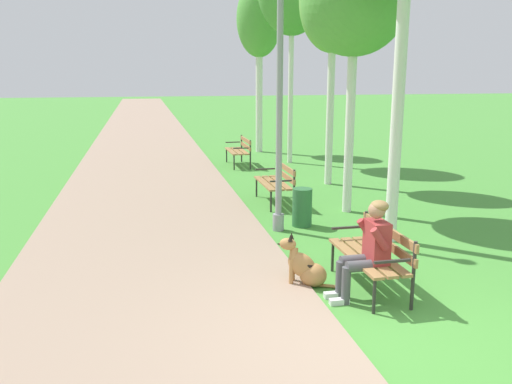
{
  "coord_description": "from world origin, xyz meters",
  "views": [
    {
      "loc": [
        -2.33,
        -4.63,
        2.74
      ],
      "look_at": [
        -0.62,
        3.32,
        0.9
      ],
      "focal_mm": 36.91,
      "sensor_mm": 36.0,
      "label": 1
    }
  ],
  "objects_px": {
    "park_bench_near": "(374,251)",
    "birch_tree_sixth": "(259,22)",
    "lamp_post_near": "(279,98)",
    "litter_bin": "(302,207)",
    "person_seated_on_near_bench": "(368,246)",
    "park_bench_mid": "(277,180)",
    "dog_shepherd": "(305,267)",
    "birch_tree_third": "(355,3)",
    "park_bench_far": "(240,149)",
    "birch_tree_fourth": "(333,3)"
  },
  "relations": [
    {
      "from": "park_bench_far",
      "to": "birch_tree_third",
      "type": "bearing_deg",
      "value": -78.85
    },
    {
      "from": "park_bench_mid",
      "to": "litter_bin",
      "type": "height_order",
      "value": "park_bench_mid"
    },
    {
      "from": "lamp_post_near",
      "to": "birch_tree_sixth",
      "type": "relative_size",
      "value": 0.77
    },
    {
      "from": "park_bench_mid",
      "to": "person_seated_on_near_bench",
      "type": "xyz_separation_m",
      "value": [
        -0.13,
        -4.99,
        0.17
      ]
    },
    {
      "from": "person_seated_on_near_bench",
      "to": "birch_tree_sixth",
      "type": "bearing_deg",
      "value": 83.59
    },
    {
      "from": "birch_tree_sixth",
      "to": "park_bench_far",
      "type": "bearing_deg",
      "value": -113.8
    },
    {
      "from": "park_bench_mid",
      "to": "park_bench_near",
      "type": "bearing_deg",
      "value": -89.07
    },
    {
      "from": "park_bench_mid",
      "to": "park_bench_far",
      "type": "xyz_separation_m",
      "value": [
        0.08,
        4.8,
        0.0
      ]
    },
    {
      "from": "park_bench_mid",
      "to": "birch_tree_third",
      "type": "xyz_separation_m",
      "value": [
        1.21,
        -0.97,
        3.51
      ]
    },
    {
      "from": "lamp_post_near",
      "to": "litter_bin",
      "type": "bearing_deg",
      "value": 20.16
    },
    {
      "from": "lamp_post_near",
      "to": "litter_bin",
      "type": "xyz_separation_m",
      "value": [
        0.49,
        0.18,
        -1.97
      ]
    },
    {
      "from": "park_bench_mid",
      "to": "park_bench_far",
      "type": "height_order",
      "value": "same"
    },
    {
      "from": "birch_tree_third",
      "to": "birch_tree_sixth",
      "type": "relative_size",
      "value": 0.87
    },
    {
      "from": "park_bench_mid",
      "to": "dog_shepherd",
      "type": "distance_m",
      "value": 4.53
    },
    {
      "from": "person_seated_on_near_bench",
      "to": "birch_tree_sixth",
      "type": "xyz_separation_m",
      "value": [
        1.4,
        12.5,
        3.76
      ]
    },
    {
      "from": "lamp_post_near",
      "to": "person_seated_on_near_bench",
      "type": "bearing_deg",
      "value": -83.61
    },
    {
      "from": "park_bench_mid",
      "to": "lamp_post_near",
      "type": "bearing_deg",
      "value": -103.62
    },
    {
      "from": "park_bench_near",
      "to": "litter_bin",
      "type": "relative_size",
      "value": 2.14
    },
    {
      "from": "park_bench_near",
      "to": "person_seated_on_near_bench",
      "type": "relative_size",
      "value": 1.2
    },
    {
      "from": "person_seated_on_near_bench",
      "to": "litter_bin",
      "type": "height_order",
      "value": "person_seated_on_near_bench"
    },
    {
      "from": "lamp_post_near",
      "to": "litter_bin",
      "type": "height_order",
      "value": "lamp_post_near"
    },
    {
      "from": "person_seated_on_near_bench",
      "to": "birch_tree_fourth",
      "type": "bearing_deg",
      "value": 74.11
    },
    {
      "from": "park_bench_near",
      "to": "person_seated_on_near_bench",
      "type": "distance_m",
      "value": 0.38
    },
    {
      "from": "litter_bin",
      "to": "birch_tree_fourth",
      "type": "bearing_deg",
      "value": 63.15
    },
    {
      "from": "park_bench_near",
      "to": "birch_tree_sixth",
      "type": "height_order",
      "value": "birch_tree_sixth"
    },
    {
      "from": "dog_shepherd",
      "to": "birch_tree_sixth",
      "type": "bearing_deg",
      "value": 80.36
    },
    {
      "from": "park_bench_far",
      "to": "dog_shepherd",
      "type": "distance_m",
      "value": 9.29
    },
    {
      "from": "lamp_post_near",
      "to": "birch_tree_sixth",
      "type": "xyz_separation_m",
      "value": [
        1.74,
        9.45,
        2.12
      ]
    },
    {
      "from": "person_seated_on_near_bench",
      "to": "litter_bin",
      "type": "xyz_separation_m",
      "value": [
        0.15,
        3.22,
        -0.33
      ]
    },
    {
      "from": "park_bench_far",
      "to": "birch_tree_third",
      "type": "relative_size",
      "value": 0.3
    },
    {
      "from": "park_bench_far",
      "to": "birch_tree_fourth",
      "type": "relative_size",
      "value": 0.27
    },
    {
      "from": "lamp_post_near",
      "to": "park_bench_near",
      "type": "bearing_deg",
      "value": -78.84
    },
    {
      "from": "lamp_post_near",
      "to": "birch_tree_third",
      "type": "height_order",
      "value": "birch_tree_third"
    },
    {
      "from": "person_seated_on_near_bench",
      "to": "birch_tree_fourth",
      "type": "relative_size",
      "value": 0.22
    },
    {
      "from": "litter_bin",
      "to": "dog_shepherd",
      "type": "bearing_deg",
      "value": -106.18
    },
    {
      "from": "litter_bin",
      "to": "birch_tree_sixth",
      "type": "bearing_deg",
      "value": 82.32
    },
    {
      "from": "park_bench_near",
      "to": "park_bench_far",
      "type": "xyz_separation_m",
      "value": [
        0.0,
        9.52,
        0.0
      ]
    },
    {
      "from": "park_bench_mid",
      "to": "lamp_post_near",
      "type": "distance_m",
      "value": 2.7
    },
    {
      "from": "park_bench_mid",
      "to": "birch_tree_third",
      "type": "bearing_deg",
      "value": -38.58
    },
    {
      "from": "birch_tree_third",
      "to": "birch_tree_sixth",
      "type": "bearing_deg",
      "value": 89.6
    },
    {
      "from": "birch_tree_third",
      "to": "litter_bin",
      "type": "height_order",
      "value": "birch_tree_third"
    },
    {
      "from": "park_bench_mid",
      "to": "dog_shepherd",
      "type": "height_order",
      "value": "park_bench_mid"
    },
    {
      "from": "litter_bin",
      "to": "lamp_post_near",
      "type": "bearing_deg",
      "value": -159.84
    },
    {
      "from": "park_bench_near",
      "to": "birch_tree_third",
      "type": "relative_size",
      "value": 0.3
    },
    {
      "from": "park_bench_near",
      "to": "litter_bin",
      "type": "bearing_deg",
      "value": 91.04
    },
    {
      "from": "birch_tree_third",
      "to": "birch_tree_fourth",
      "type": "height_order",
      "value": "birch_tree_fourth"
    },
    {
      "from": "park_bench_near",
      "to": "dog_shepherd",
      "type": "xyz_separation_m",
      "value": [
        -0.83,
        0.27,
        -0.25
      ]
    },
    {
      "from": "lamp_post_near",
      "to": "birch_tree_sixth",
      "type": "bearing_deg",
      "value": 79.54
    },
    {
      "from": "dog_shepherd",
      "to": "lamp_post_near",
      "type": "relative_size",
      "value": 0.17
    },
    {
      "from": "birch_tree_third",
      "to": "birch_tree_sixth",
      "type": "xyz_separation_m",
      "value": [
        0.06,
        8.48,
        0.42
      ]
    }
  ]
}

